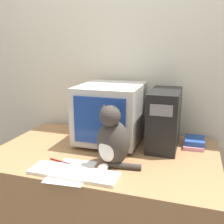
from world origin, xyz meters
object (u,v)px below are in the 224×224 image
Objects in this scene: cat at (112,140)px; pen at (60,161)px; keyboard at (74,173)px; crt_monitor at (111,113)px; book_stack at (194,142)px; computer_tower at (164,119)px.

pen is (-0.30, -0.06, -0.15)m from cat.
pen is (-0.14, 0.12, -0.01)m from keyboard.
crt_monitor is 0.98× the size of keyboard.
cat is at bearing -135.50° from book_stack.
book_stack is 1.25× the size of pen.
computer_tower is at bearing -164.95° from book_stack.
book_stack is 0.90m from pen.
keyboard is (-0.40, -0.56, -0.18)m from computer_tower.
crt_monitor is 0.39m from cat.
computer_tower is at bearing 3.49° from crt_monitor.
pen is at bearing 140.59° from keyboard.
keyboard is (-0.04, -0.54, -0.20)m from crt_monitor.
computer_tower is 0.71m from keyboard.
pen is (-0.55, -0.44, -0.19)m from computer_tower.
crt_monitor is at bearing -172.35° from book_stack.
crt_monitor is 0.57m from keyboard.
computer_tower is 2.62× the size of pen.
pen is at bearing -140.96° from computer_tower.
pen is at bearing -152.07° from cat.
book_stack is at bearing 7.65° from crt_monitor.
keyboard is at bearing -134.55° from book_stack.
book_stack is (0.57, 0.08, -0.18)m from crt_monitor.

